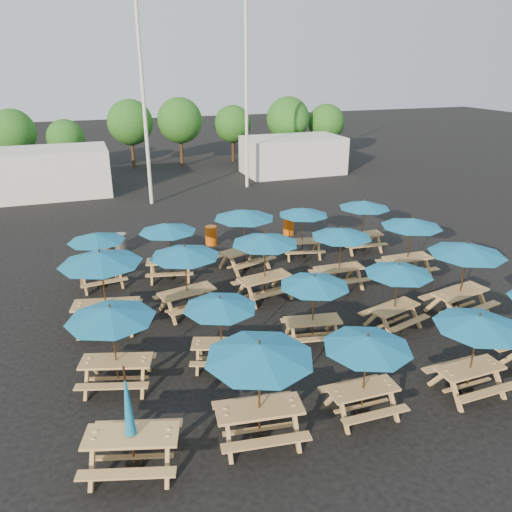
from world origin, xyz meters
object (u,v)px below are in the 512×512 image
object	(u,v)px
picnic_unit_0	(130,427)
picnic_unit_8	(367,346)
picnic_unit_12	(478,325)
waste_bin_0	(103,244)
picnic_unit_10	(265,242)
picnic_unit_4	(259,356)
picnic_unit_18	(411,225)
waste_bin_3	(289,226)
picnic_unit_1	(111,317)
picnic_unit_17	(467,253)
picnic_unit_14	(341,236)
picnic_unit_5	(220,306)
picnic_unit_7	(168,230)
picnic_unit_3	(97,240)
picnic_unit_11	(244,217)
picnic_unit_19	(364,207)
picnic_unit_6	(185,255)
picnic_unit_2	(101,262)
waste_bin_2	(211,236)
picnic_unit_15	(303,214)
waste_bin_1	(121,243)
picnic_unit_9	(314,284)
picnic_unit_13	(399,273)

from	to	relation	value
picnic_unit_0	picnic_unit_8	distance (m)	5.30
picnic_unit_12	waste_bin_0	distance (m)	15.26
picnic_unit_10	waste_bin_0	bearing A→B (deg)	118.46
picnic_unit_4	picnic_unit_18	xyz separation A→B (m)	(8.32, 6.43, -0.06)
picnic_unit_12	waste_bin_3	size ratio (longest dim) A/B	2.58
picnic_unit_0	picnic_unit_1	xyz separation A→B (m)	(-0.05, 2.90, 0.98)
picnic_unit_17	picnic_unit_18	world-z (taller)	picnic_unit_17
picnic_unit_8	picnic_unit_14	xyz separation A→B (m)	(2.87, 6.49, 0.14)
picnic_unit_5	picnic_unit_7	bearing A→B (deg)	112.12
picnic_unit_3	picnic_unit_11	size ratio (longest dim) A/B	0.75
picnic_unit_5	picnic_unit_19	distance (m)	10.38
picnic_unit_6	picnic_unit_19	xyz separation A→B (m)	(8.36, 3.13, -0.07)
picnic_unit_2	picnic_unit_3	distance (m)	3.23
picnic_unit_12	picnic_unit_1	bearing A→B (deg)	157.18
picnic_unit_3	picnic_unit_8	world-z (taller)	picnic_unit_8
picnic_unit_10	picnic_unit_17	world-z (taller)	picnic_unit_17
picnic_unit_12	picnic_unit_14	size ratio (longest dim) A/B	0.97
picnic_unit_2	picnic_unit_7	distance (m)	4.02
picnic_unit_5	waste_bin_3	size ratio (longest dim) A/B	2.98
picnic_unit_18	waste_bin_2	bearing A→B (deg)	137.55
picnic_unit_3	picnic_unit_15	size ratio (longest dim) A/B	0.92
waste_bin_3	waste_bin_1	bearing A→B (deg)	178.46
picnic_unit_2	picnic_unit_8	world-z (taller)	picnic_unit_2
waste_bin_2	picnic_unit_2	bearing A→B (deg)	-128.33
picnic_unit_4	picnic_unit_17	bearing A→B (deg)	29.34
picnic_unit_12	waste_bin_0	world-z (taller)	picnic_unit_12
picnic_unit_19	picnic_unit_2	bearing A→B (deg)	-158.35
picnic_unit_6	picnic_unit_14	xyz separation A→B (m)	(5.64, 0.13, -0.06)
picnic_unit_0	picnic_unit_9	world-z (taller)	picnic_unit_0
picnic_unit_3	picnic_unit_8	size ratio (longest dim) A/B	1.08
picnic_unit_0	picnic_unit_7	size ratio (longest dim) A/B	0.94
picnic_unit_14	picnic_unit_2	bearing A→B (deg)	-175.96
picnic_unit_17	waste_bin_3	distance (m)	9.58
picnic_unit_6	picnic_unit_10	xyz separation A→B (m)	(2.76, 0.16, 0.04)
picnic_unit_19	waste_bin_2	xyz separation A→B (m)	(-5.98, 2.88, -1.54)
picnic_unit_7	picnic_unit_19	xyz separation A→B (m)	(8.39, 0.23, 0.04)
picnic_unit_6	picnic_unit_17	xyz separation A→B (m)	(8.29, -3.07, 0.12)
picnic_unit_9	picnic_unit_17	world-z (taller)	picnic_unit_17
picnic_unit_19	picnic_unit_17	bearing A→B (deg)	-86.01
picnic_unit_4	picnic_unit_17	distance (m)	8.70
picnic_unit_13	waste_bin_0	distance (m)	12.56
picnic_unit_2	picnic_unit_3	size ratio (longest dim) A/B	1.30
waste_bin_0	waste_bin_1	bearing A→B (deg)	-7.86
picnic_unit_17	picnic_unit_19	size ratio (longest dim) A/B	1.19
picnic_unit_1	picnic_unit_8	bearing A→B (deg)	-12.72
picnic_unit_12	picnic_unit_17	size ratio (longest dim) A/B	0.78
picnic_unit_4	picnic_unit_12	world-z (taller)	picnic_unit_4
picnic_unit_7	waste_bin_1	world-z (taller)	picnic_unit_7
picnic_unit_1	picnic_unit_7	xyz separation A→B (m)	(2.49, 6.24, -0.05)
picnic_unit_9	picnic_unit_13	distance (m)	2.73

